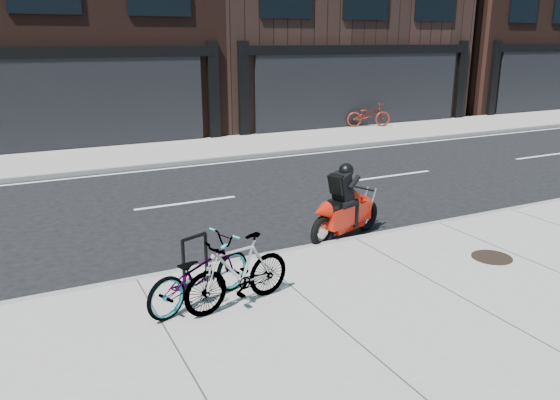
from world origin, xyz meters
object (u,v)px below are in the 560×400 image
motorcycle (349,207)px  bicycle_far (369,115)px  manhole_cover (492,257)px  bicycle_front (200,273)px  bike_rack (195,256)px  bicycle_rear (238,272)px

motorcycle → bicycle_far: bearing=33.7°
motorcycle → manhole_cover: bearing=-76.8°
motorcycle → bicycle_far: 13.22m
bicycle_front → motorcycle: size_ratio=0.92×
bike_rack → bicycle_front: 0.60m
bicycle_far → motorcycle: bearing=161.4°
bicycle_far → manhole_cover: size_ratio=2.80×
bicycle_rear → bicycle_far: (10.98, 12.46, -0.01)m
bicycle_far → manhole_cover: (-6.53, -12.78, -0.48)m
bicycle_rear → bicycle_far: size_ratio=0.89×
manhole_cover → bicycle_far: bearing=62.9°
bicycle_front → bicycle_far: size_ratio=0.95×
bicycle_rear → motorcycle: bearing=110.8°
bicycle_front → manhole_cover: size_ratio=2.67×
bicycle_rear → manhole_cover: (4.45, -0.32, -0.49)m
bike_rack → bicycle_front: bicycle_front is taller
bike_rack → manhole_cover: bike_rack is taller
bicycle_front → bicycle_far: bearing=-65.1°
bicycle_rear → bike_rack: bearing=-170.1°
bicycle_front → manhole_cover: 4.95m
bicycle_front → motorcycle: motorcycle is taller
bicycle_far → bicycle_front: bearing=155.2°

